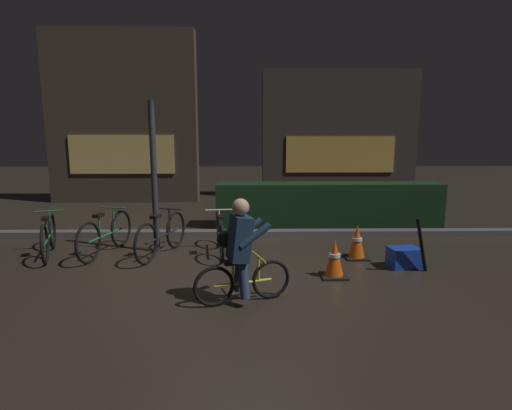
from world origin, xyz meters
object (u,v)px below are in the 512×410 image
object	(u,v)px
parked_bike_center_left	(162,235)
traffic_cone_far	(357,242)
street_post	(154,178)
blue_crate	(404,257)
parked_bike_center_right	(220,235)
parked_bike_left_mid	(106,234)
traffic_cone_near	(334,259)
parked_bike_leftmost	(49,236)
cyclist	(240,251)
closed_umbrella	(422,245)

from	to	relation	value
parked_bike_center_left	traffic_cone_far	bearing A→B (deg)	-76.40
street_post	parked_bike_center_left	size ratio (longest dim) A/B	1.61
parked_bike_center_left	blue_crate	distance (m)	3.80
street_post	parked_bike_center_right	size ratio (longest dim) A/B	1.64
parked_bike_left_mid	parked_bike_center_right	bearing A→B (deg)	-77.31
parked_bike_center_right	traffic_cone_near	distance (m)	2.03
parked_bike_leftmost	parked_bike_center_left	bearing A→B (deg)	-109.11
parked_bike_center_left	cyclist	bearing A→B (deg)	-127.77
parked_bike_leftmost	traffic_cone_near	size ratio (longest dim) A/B	2.73
parked_bike_center_left	closed_umbrella	bearing A→B (deg)	-85.85
street_post	parked_bike_center_right	xyz separation A→B (m)	(1.09, -0.14, -0.93)
blue_crate	traffic_cone_near	bearing A→B (deg)	-160.51
street_post	parked_bike_left_mid	size ratio (longest dim) A/B	1.57
parked_bike_leftmost	traffic_cone_near	bearing A→B (deg)	-122.37
parked_bike_left_mid	traffic_cone_far	xyz separation A→B (m)	(4.09, -0.29, -0.08)
cyclist	street_post	bearing A→B (deg)	105.98
parked_bike_center_left	cyclist	xyz separation A→B (m)	(1.32, -1.89, 0.29)
parked_bike_left_mid	closed_umbrella	bearing A→B (deg)	-89.47
parked_bike_center_right	blue_crate	distance (m)	2.90
parked_bike_leftmost	traffic_cone_near	xyz separation A→B (m)	(4.45, -1.07, -0.07)
street_post	parked_bike_left_mid	xyz separation A→B (m)	(-0.80, -0.16, -0.91)
traffic_cone_near	cyclist	size ratio (longest dim) A/B	0.43
parked_bike_left_mid	parked_bike_center_right	distance (m)	1.88
parked_bike_left_mid	closed_umbrella	world-z (taller)	closed_umbrella
parked_bike_center_right	blue_crate	xyz separation A→B (m)	(2.80, -0.76, -0.17)
parked_bike_left_mid	cyclist	bearing A→B (deg)	-119.02
parked_bike_leftmost	closed_umbrella	world-z (taller)	closed_umbrella
parked_bike_leftmost	cyclist	size ratio (longest dim) A/B	1.19
traffic_cone_near	cyclist	world-z (taller)	cyclist
parked_bike_center_left	traffic_cone_far	xyz separation A→B (m)	(3.15, -0.21, -0.08)
parked_bike_leftmost	closed_umbrella	bearing A→B (deg)	-118.00
street_post	cyclist	xyz separation A→B (m)	(1.46, -2.14, -0.62)
traffic_cone_near	blue_crate	world-z (taller)	traffic_cone_near
parked_bike_center_left	traffic_cone_far	world-z (taller)	parked_bike_center_left
parked_bike_left_mid	traffic_cone_far	size ratio (longest dim) A/B	2.92
cyclist	closed_umbrella	bearing A→B (deg)	2.59
parked_bike_leftmost	blue_crate	size ratio (longest dim) A/B	3.36
parked_bike_left_mid	parked_bike_center_left	xyz separation A→B (m)	(0.94, -0.08, -0.00)
street_post	closed_umbrella	xyz separation A→B (m)	(4.03, -1.15, -0.84)
parked_bike_left_mid	traffic_cone_far	distance (m)	4.10
parked_bike_leftmost	traffic_cone_far	bearing A→B (deg)	-111.34
traffic_cone_far	closed_umbrella	distance (m)	1.03
parked_bike_center_right	blue_crate	size ratio (longest dim) A/B	3.46
blue_crate	cyclist	distance (m)	2.76
parked_bike_leftmost	cyclist	bearing A→B (deg)	-139.93
street_post	blue_crate	xyz separation A→B (m)	(3.88, -0.90, -1.10)
blue_crate	parked_bike_center_right	bearing A→B (deg)	164.80
street_post	parked_bike_center_right	bearing A→B (deg)	-7.35
street_post	blue_crate	size ratio (longest dim) A/B	5.69
parked_bike_center_right	parked_bike_leftmost	bearing A→B (deg)	84.47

